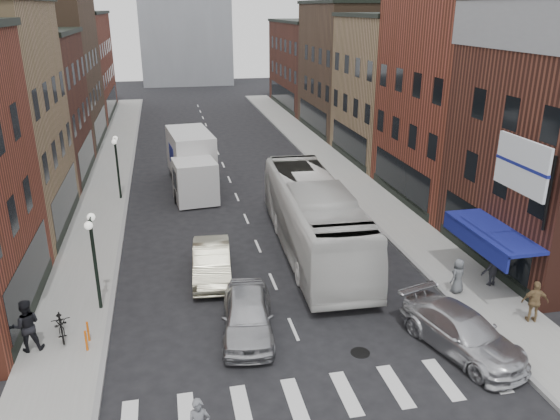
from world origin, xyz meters
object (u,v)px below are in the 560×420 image
object	(u,v)px
box_truck	(192,163)
ped_left_solo	(27,326)
streetlamp_far	(116,156)
transit_bus	(314,217)
billboard_sign	(523,167)
streetlamp_near	(93,246)
sedan_left_near	(248,315)
parked_bicycle	(61,324)
ped_right_a	(492,268)
bike_rack	(87,336)
curb_car	(462,332)
ped_right_c	(458,276)
sedan_left_far	(212,262)
ped_right_b	(535,302)

from	to	relation	value
box_truck	ped_left_solo	xyz separation A→B (m)	(-6.93, -17.84, -0.71)
streetlamp_far	ped_left_solo	size ratio (longest dim) A/B	2.08
transit_bus	ped_left_solo	size ratio (longest dim) A/B	6.66
billboard_sign	ped_left_solo	xyz separation A→B (m)	(-18.19, 0.99, -4.99)
streetlamp_near	sedan_left_near	distance (m)	6.68
transit_bus	sedan_left_near	bearing A→B (deg)	-120.70
parked_bicycle	ped_right_a	xyz separation A→B (m)	(17.92, 0.21, 0.33)
transit_bus	ped_left_solo	xyz separation A→B (m)	(-12.25, -6.35, -0.69)
bike_rack	curb_car	bearing A→B (deg)	-12.30
bike_rack	ped_right_c	xyz separation A→B (m)	(15.10, 0.83, 0.37)
curb_car	parked_bicycle	distance (m)	14.73
billboard_sign	streetlamp_far	size ratio (longest dim) A/B	0.90
sedan_left_far	parked_bicycle	distance (m)	7.07
ped_right_b	streetlamp_far	bearing A→B (deg)	-31.84
sedan_left_near	ped_left_solo	distance (m)	7.85
transit_bus	ped_right_a	size ratio (longest dim) A/B	8.08
bike_rack	ped_right_a	xyz separation A→B (m)	(16.90, 1.11, 0.42)
curb_car	sedan_left_near	bearing A→B (deg)	143.91
box_truck	sedan_left_near	bearing A→B (deg)	-93.23
bike_rack	sedan_left_near	xyz separation A→B (m)	(5.84, -0.20, 0.26)
streetlamp_near	bike_rack	distance (m)	3.59
streetlamp_near	transit_bus	size ratio (longest dim) A/B	0.31
sedan_left_near	parked_bicycle	bearing A→B (deg)	178.72
curb_car	ped_right_b	world-z (taller)	ped_right_b
box_truck	ped_right_c	world-z (taller)	box_truck
billboard_sign	ped_left_solo	world-z (taller)	billboard_sign
sedan_left_near	sedan_left_far	world-z (taller)	sedan_left_near
box_truck	ped_right_a	world-z (taller)	box_truck
ped_right_a	ped_right_c	size ratio (longest dim) A/B	1.05
billboard_sign	parked_bicycle	size ratio (longest dim) A/B	1.99
ped_right_a	streetlamp_far	bearing A→B (deg)	-51.05
sedan_left_far	curb_car	bearing A→B (deg)	-37.88
billboard_sign	streetlamp_near	size ratio (longest dim) A/B	0.90
transit_bus	curb_car	xyz separation A→B (m)	(2.96, -9.42, -1.09)
ped_left_solo	ped_right_c	size ratio (longest dim) A/B	1.28
streetlamp_far	ped_right_a	size ratio (longest dim) A/B	2.52
transit_bus	ped_right_c	distance (m)	7.54
bike_rack	ped_right_a	size ratio (longest dim) A/B	0.49
sedan_left_far	ped_left_solo	world-z (taller)	ped_left_solo
ped_right_c	parked_bicycle	bearing A→B (deg)	-24.37
sedan_left_near	sedan_left_far	distance (m)	4.98
bike_rack	transit_bus	bearing A→B (deg)	32.52
billboard_sign	bike_rack	xyz separation A→B (m)	(-16.19, 0.80, -5.58)
bike_rack	ped_right_b	distance (m)	16.93
curb_car	ped_left_solo	bearing A→B (deg)	152.51
box_truck	parked_bicycle	size ratio (longest dim) A/B	4.75
sedan_left_near	ped_right_a	xyz separation A→B (m)	(11.06, 1.31, 0.16)
streetlamp_near	transit_bus	xyz separation A→B (m)	(10.05, 3.84, -1.08)
streetlamp_near	parked_bicycle	world-z (taller)	streetlamp_near
box_truck	ped_right_a	xyz separation A→B (m)	(11.97, -16.92, -0.88)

